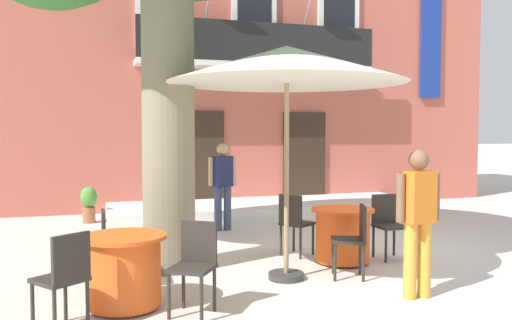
{
  "coord_description": "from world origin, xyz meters",
  "views": [
    {
      "loc": [
        -4.11,
        -7.12,
        1.81
      ],
      "look_at": [
        -1.25,
        2.09,
        1.3
      ],
      "focal_mm": 37.02,
      "sensor_mm": 36.0,
      "label": 1
    }
  ],
  "objects_px": {
    "cafe_chair_near_tree_2": "(294,220)",
    "pedestrian_near_entrance": "(418,215)",
    "cafe_table_middle": "(125,270)",
    "cafe_chair_middle_1": "(65,274)",
    "cafe_table_near_tree": "(343,235)",
    "pedestrian_mid_plaza": "(223,182)",
    "ground_planter_left": "(89,203)",
    "cafe_chair_near_tree_0": "(354,236)",
    "cafe_chair_middle_2": "(195,261)",
    "cafe_umbrella": "(287,66)",
    "cafe_chair_middle_0": "(113,243)",
    "ground_planter_right": "(415,194)",
    "cafe_chair_near_tree_1": "(387,221)"
  },
  "relations": [
    {
      "from": "cafe_chair_near_tree_0",
      "to": "cafe_chair_middle_1",
      "type": "relative_size",
      "value": 1.0
    },
    {
      "from": "cafe_table_middle",
      "to": "cafe_chair_middle_1",
      "type": "bearing_deg",
      "value": -137.22
    },
    {
      "from": "pedestrian_near_entrance",
      "to": "cafe_chair_near_tree_2",
      "type": "bearing_deg",
      "value": 104.53
    },
    {
      "from": "cafe_table_near_tree",
      "to": "pedestrian_near_entrance",
      "type": "height_order",
      "value": "pedestrian_near_entrance"
    },
    {
      "from": "cafe_chair_middle_1",
      "to": "ground_planter_left",
      "type": "relative_size",
      "value": 1.25
    },
    {
      "from": "cafe_chair_middle_2",
      "to": "ground_planter_left",
      "type": "bearing_deg",
      "value": 100.28
    },
    {
      "from": "cafe_table_near_tree",
      "to": "cafe_chair_middle_2",
      "type": "xyz_separation_m",
      "value": [
        -2.32,
        -1.4,
        0.14
      ]
    },
    {
      "from": "cafe_umbrella",
      "to": "cafe_table_near_tree",
      "type": "bearing_deg",
      "value": 27.27
    },
    {
      "from": "cafe_table_middle",
      "to": "pedestrian_near_entrance",
      "type": "distance_m",
      "value": 3.17
    },
    {
      "from": "cafe_table_middle",
      "to": "pedestrian_mid_plaza",
      "type": "bearing_deg",
      "value": 63.12
    },
    {
      "from": "cafe_table_near_tree",
      "to": "cafe_table_middle",
      "type": "relative_size",
      "value": 1.0
    },
    {
      "from": "cafe_table_near_tree",
      "to": "cafe_chair_near_tree_0",
      "type": "distance_m",
      "value": 0.77
    },
    {
      "from": "cafe_chair_middle_2",
      "to": "pedestrian_mid_plaza",
      "type": "relative_size",
      "value": 0.57
    },
    {
      "from": "cafe_chair_near_tree_0",
      "to": "ground_planter_left",
      "type": "height_order",
      "value": "cafe_chair_near_tree_0"
    },
    {
      "from": "cafe_table_middle",
      "to": "ground_planter_left",
      "type": "bearing_deg",
      "value": 94.08
    },
    {
      "from": "cafe_chair_middle_1",
      "to": "pedestrian_mid_plaza",
      "type": "height_order",
      "value": "pedestrian_mid_plaza"
    },
    {
      "from": "cafe_table_near_tree",
      "to": "cafe_chair_middle_2",
      "type": "relative_size",
      "value": 0.95
    },
    {
      "from": "cafe_chair_middle_1",
      "to": "ground_planter_left",
      "type": "distance_m",
      "value": 5.98
    },
    {
      "from": "cafe_chair_near_tree_1",
      "to": "pedestrian_mid_plaza",
      "type": "bearing_deg",
      "value": 122.39
    },
    {
      "from": "cafe_chair_near_tree_2",
      "to": "cafe_chair_middle_1",
      "type": "distance_m",
      "value": 3.72
    },
    {
      "from": "cafe_chair_near_tree_0",
      "to": "pedestrian_near_entrance",
      "type": "distance_m",
      "value": 1.04
    },
    {
      "from": "cafe_chair_near_tree_0",
      "to": "cafe_table_middle",
      "type": "xyz_separation_m",
      "value": [
        -2.79,
        -0.32,
        -0.14
      ]
    },
    {
      "from": "cafe_chair_near_tree_2",
      "to": "pedestrian_near_entrance",
      "type": "relative_size",
      "value": 0.56
    },
    {
      "from": "cafe_chair_near_tree_1",
      "to": "cafe_table_near_tree",
      "type": "bearing_deg",
      "value": -174.1
    },
    {
      "from": "cafe_table_middle",
      "to": "cafe_umbrella",
      "type": "distance_m",
      "value": 3.01
    },
    {
      "from": "cafe_chair_near_tree_2",
      "to": "ground_planter_left",
      "type": "bearing_deg",
      "value": 126.81
    },
    {
      "from": "pedestrian_mid_plaza",
      "to": "cafe_chair_near_tree_2",
      "type": "bearing_deg",
      "value": -77.26
    },
    {
      "from": "cafe_chair_middle_0",
      "to": "cafe_umbrella",
      "type": "xyz_separation_m",
      "value": [
        2.05,
        -0.24,
        2.08
      ]
    },
    {
      "from": "ground_planter_left",
      "to": "pedestrian_near_entrance",
      "type": "height_order",
      "value": "pedestrian_near_entrance"
    },
    {
      "from": "cafe_table_middle",
      "to": "pedestrian_near_entrance",
      "type": "bearing_deg",
      "value": -11.07
    },
    {
      "from": "cafe_table_near_tree",
      "to": "cafe_chair_near_tree_1",
      "type": "height_order",
      "value": "cafe_chair_near_tree_1"
    },
    {
      "from": "cafe_chair_near_tree_2",
      "to": "cafe_chair_middle_1",
      "type": "height_order",
      "value": "same"
    },
    {
      "from": "cafe_table_middle",
      "to": "cafe_chair_middle_0",
      "type": "relative_size",
      "value": 0.95
    },
    {
      "from": "cafe_chair_middle_2",
      "to": "cafe_umbrella",
      "type": "bearing_deg",
      "value": 33.8
    },
    {
      "from": "cafe_chair_middle_1",
      "to": "cafe_umbrella",
      "type": "bearing_deg",
      "value": 22.19
    },
    {
      "from": "cafe_chair_middle_2",
      "to": "cafe_chair_near_tree_0",
      "type": "bearing_deg",
      "value": 17.59
    },
    {
      "from": "cafe_table_middle",
      "to": "cafe_chair_middle_0",
      "type": "bearing_deg",
      "value": 96.57
    },
    {
      "from": "cafe_chair_middle_1",
      "to": "ground_planter_right",
      "type": "distance_m",
      "value": 9.84
    },
    {
      "from": "cafe_table_middle",
      "to": "pedestrian_mid_plaza",
      "type": "distance_m",
      "value": 4.4
    },
    {
      "from": "cafe_chair_near_tree_2",
      "to": "cafe_table_middle",
      "type": "height_order",
      "value": "cafe_chair_near_tree_2"
    },
    {
      "from": "cafe_chair_near_tree_2",
      "to": "cafe_chair_middle_0",
      "type": "relative_size",
      "value": 1.0
    },
    {
      "from": "cafe_chair_near_tree_0",
      "to": "cafe_chair_middle_0",
      "type": "xyz_separation_m",
      "value": [
        -2.87,
        0.43,
        0.0
      ]
    },
    {
      "from": "cafe_chair_middle_2",
      "to": "cafe_umbrella",
      "type": "distance_m",
      "value": 2.6
    },
    {
      "from": "cafe_chair_near_tree_1",
      "to": "cafe_chair_middle_2",
      "type": "xyz_separation_m",
      "value": [
        -3.07,
        -1.48,
        0.0
      ]
    },
    {
      "from": "cafe_chair_middle_2",
      "to": "cafe_umbrella",
      "type": "xyz_separation_m",
      "value": [
        1.3,
        0.87,
        2.08
      ]
    },
    {
      "from": "cafe_chair_near_tree_1",
      "to": "cafe_chair_middle_0",
      "type": "distance_m",
      "value": 3.84
    },
    {
      "from": "ground_planter_right",
      "to": "pedestrian_mid_plaza",
      "type": "relative_size",
      "value": 0.34
    },
    {
      "from": "cafe_table_middle",
      "to": "cafe_chair_middle_1",
      "type": "distance_m",
      "value": 0.77
    },
    {
      "from": "cafe_table_middle",
      "to": "cafe_chair_middle_2",
      "type": "distance_m",
      "value": 0.77
    },
    {
      "from": "cafe_chair_middle_0",
      "to": "ground_planter_left",
      "type": "distance_m",
      "value": 4.73
    }
  ]
}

